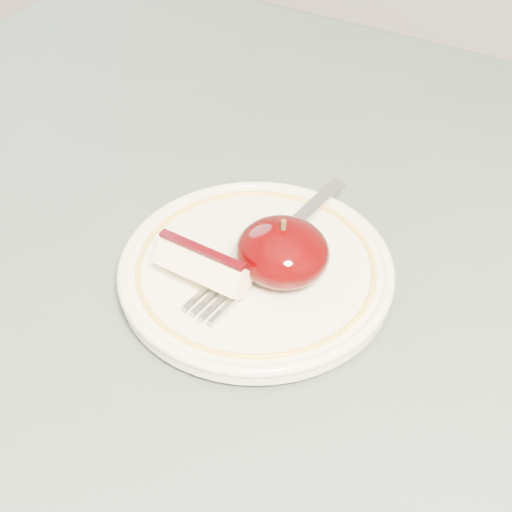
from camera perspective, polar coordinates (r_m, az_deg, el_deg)
The scene contains 5 objects.
table at distance 0.66m, azimuth -4.71°, elevation -4.47°, with size 0.90×0.90×0.75m.
plate at distance 0.55m, azimuth 0.00°, elevation -1.08°, with size 0.21×0.21×0.02m.
apple_half at distance 0.53m, azimuth 2.14°, elevation 0.35°, with size 0.07×0.07×0.05m.
apple_wedge at distance 0.53m, azimuth -4.28°, elevation -0.83°, with size 0.07×0.03×0.03m.
fork at distance 0.56m, azimuth 1.21°, elevation 0.78°, with size 0.04×0.20×0.00m.
Camera 1 is at (0.27, -0.36, 1.14)m, focal length 50.00 mm.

